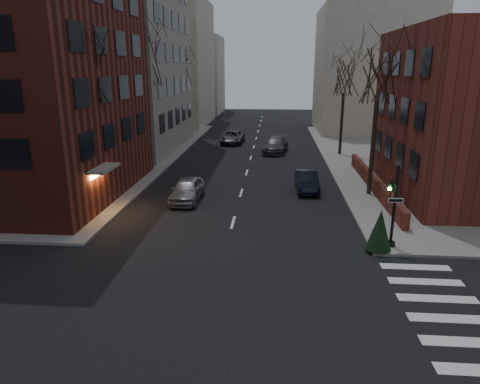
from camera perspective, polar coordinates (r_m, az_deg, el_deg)
name	(u,v)px	position (r m, az deg, el deg)	size (l,w,h in m)	color
ground	(195,361)	(13.93, -6.03, -21.48)	(160.00, 160.00, 0.00)	black
building_left_tan	(85,10)	(49.05, -20.01, 21.85)	(18.00, 18.00, 28.00)	#9F9583
low_wall_right	(373,183)	(31.61, 17.37, 1.17)	(0.35, 16.00, 1.00)	maroon
building_distant_la	(161,64)	(68.01, -10.51, 16.49)	(14.00, 16.00, 18.00)	beige
building_distant_ra	(371,71)	(62.12, 17.08, 15.18)	(14.00, 14.00, 16.00)	beige
building_distant_lb	(195,75)	(84.20, -6.03, 15.23)	(10.00, 12.00, 14.00)	beige
traffic_signal	(392,211)	(21.63, 19.67, -2.46)	(0.76, 0.44, 4.00)	black
tree_left_a	(84,68)	(27.14, -20.13, 15.28)	(4.18, 4.18, 10.26)	#2D231C
tree_left_b	(144,62)	(38.41, -12.62, 16.56)	(4.40, 4.40, 10.80)	#2D231C
tree_left_c	(180,71)	(51.98, -7.95, 15.66)	(3.96, 3.96, 9.72)	#2D231C
tree_right_a	(379,75)	(29.53, 18.05, 14.62)	(3.96, 3.96, 9.72)	#2D231C
tree_right_b	(345,77)	(43.30, 13.78, 14.66)	(3.74, 3.74, 9.18)	#2D231C
streetlamp_near	(141,124)	(34.68, -13.10, 8.83)	(0.36, 0.36, 6.28)	black
streetlamp_far	(190,103)	(53.98, -6.69, 11.69)	(0.36, 0.36, 6.28)	black
parked_sedan	(307,181)	(30.82, 8.89, 1.43)	(1.47, 4.21, 1.39)	black
car_lane_silver	(187,190)	(28.34, -7.10, 0.31)	(1.79, 4.45, 1.52)	gray
car_lane_gray	(275,145)	(44.60, 4.76, 6.29)	(2.17, 5.33, 1.55)	#3A3A3E
car_lane_far	(233,137)	(49.81, -0.99, 7.32)	(2.36, 5.11, 1.42)	#424348
sandwich_board	(374,233)	(22.30, 17.49, -5.26)	(0.40, 0.56, 0.90)	white
evergreen_shrub	(380,230)	(21.27, 18.14, -4.82)	(1.19, 1.19, 1.98)	black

